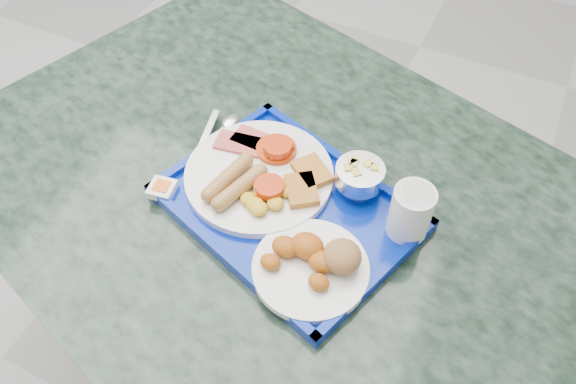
{
  "coord_description": "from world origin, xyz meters",
  "views": [
    {
      "loc": [
        1.06,
        -0.9,
        1.61
      ],
      "look_at": [
        0.8,
        -0.36,
        0.88
      ],
      "focal_mm": 35.0,
      "sensor_mm": 36.0,
      "label": 1
    }
  ],
  "objects_px": {
    "table": "(295,263)",
    "bread_plate": "(315,262)",
    "main_plate": "(261,175)",
    "tray": "(288,208)",
    "fruit_bowl": "(360,175)",
    "juice_cup": "(411,211)"
  },
  "relations": [
    {
      "from": "bread_plate",
      "to": "main_plate",
      "type": "bearing_deg",
      "value": 141.7
    },
    {
      "from": "fruit_bowl",
      "to": "tray",
      "type": "bearing_deg",
      "value": -136.99
    },
    {
      "from": "table",
      "to": "fruit_bowl",
      "type": "relative_size",
      "value": 17.87
    },
    {
      "from": "juice_cup",
      "to": "fruit_bowl",
      "type": "bearing_deg",
      "value": 156.6
    },
    {
      "from": "tray",
      "to": "main_plate",
      "type": "xyz_separation_m",
      "value": [
        -0.07,
        0.03,
        0.02
      ]
    },
    {
      "from": "main_plate",
      "to": "fruit_bowl",
      "type": "xyz_separation_m",
      "value": [
        0.16,
        0.05,
        0.02
      ]
    },
    {
      "from": "table",
      "to": "fruit_bowl",
      "type": "xyz_separation_m",
      "value": [
        0.09,
        0.06,
        0.26
      ]
    },
    {
      "from": "table",
      "to": "bread_plate",
      "type": "relative_size",
      "value": 8.2
    },
    {
      "from": "main_plate",
      "to": "table",
      "type": "bearing_deg",
      "value": -3.8
    },
    {
      "from": "tray",
      "to": "main_plate",
      "type": "distance_m",
      "value": 0.08
    },
    {
      "from": "tray",
      "to": "fruit_bowl",
      "type": "height_order",
      "value": "fruit_bowl"
    },
    {
      "from": "table",
      "to": "bread_plate",
      "type": "height_order",
      "value": "bread_plate"
    },
    {
      "from": "juice_cup",
      "to": "main_plate",
      "type": "bearing_deg",
      "value": -177.97
    },
    {
      "from": "fruit_bowl",
      "to": "juice_cup",
      "type": "xyz_separation_m",
      "value": [
        0.1,
        -0.05,
        0.01
      ]
    },
    {
      "from": "table",
      "to": "bread_plate",
      "type": "xyz_separation_m",
      "value": [
        0.09,
        -0.12,
        0.24
      ]
    },
    {
      "from": "main_plate",
      "to": "juice_cup",
      "type": "xyz_separation_m",
      "value": [
        0.27,
        0.01,
        0.04
      ]
    },
    {
      "from": "table",
      "to": "bread_plate",
      "type": "distance_m",
      "value": 0.29
    },
    {
      "from": "tray",
      "to": "bread_plate",
      "type": "height_order",
      "value": "bread_plate"
    },
    {
      "from": "main_plate",
      "to": "fruit_bowl",
      "type": "height_order",
      "value": "fruit_bowl"
    },
    {
      "from": "main_plate",
      "to": "juice_cup",
      "type": "relative_size",
      "value": 2.79
    },
    {
      "from": "main_plate",
      "to": "fruit_bowl",
      "type": "relative_size",
      "value": 3.14
    },
    {
      "from": "bread_plate",
      "to": "table",
      "type": "bearing_deg",
      "value": 126.14
    }
  ]
}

